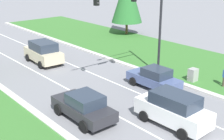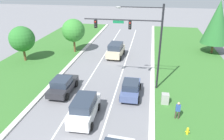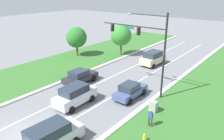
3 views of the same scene
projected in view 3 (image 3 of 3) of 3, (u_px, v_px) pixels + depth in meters
ground_plane at (18, 135)px, 17.62m from camera, size 160.00×160.00×0.00m
lane_stripe_inner_left at (7, 127)px, 18.66m from camera, size 0.14×81.00×0.01m
traffic_signal_mast at (146, 41)px, 22.75m from camera, size 7.90×0.41×8.98m
silver_suv at (49, 137)px, 15.75m from camera, size 2.32×5.08×2.00m
white_suv at (75, 95)px, 21.93m from camera, size 2.13×4.64×2.06m
charcoal_sedan at (80, 76)px, 27.06m from camera, size 2.12×4.59×1.71m
slate_blue_sedan at (130, 91)px, 23.41m from camera, size 1.95×4.38×1.66m
champagne_suv at (153, 58)px, 33.54m from camera, size 2.42×4.78×2.12m
utility_cabinet at (153, 107)px, 20.71m from camera, size 0.70×0.60×1.12m
pedestrian at (150, 117)px, 18.37m from camera, size 0.40×0.22×1.69m
fire_hydrant at (144, 138)px, 16.79m from camera, size 0.34×0.20×0.70m
oak_near_left_tree at (76, 37)px, 37.19m from camera, size 3.53×3.53×5.04m
oak_far_left_tree at (121, 35)px, 37.36m from camera, size 3.55×3.55×5.34m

